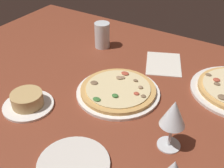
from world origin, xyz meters
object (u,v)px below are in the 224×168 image
paper_menu (164,64)px  side_plate (74,164)px  pizza_main (119,90)px  water_glass (102,37)px  wine_glass_far (173,115)px  ramekin_on_saucer (28,101)px

paper_menu → side_plate: bearing=67.1°
pizza_main → water_glass: water_glass is taller
pizza_main → side_plate: 33.39cm
side_plate → pizza_main: bearing=-79.4°
wine_glass_far → paper_menu: bearing=-64.7°
ramekin_on_saucer → side_plate: bearing=157.8°
pizza_main → ramekin_on_saucer: bearing=45.8°
ramekin_on_saucer → side_plate: size_ratio=0.87×
side_plate → paper_menu: 59.08cm
pizza_main → ramekin_on_saucer: (21.14, 21.71, 0.94)cm
wine_glass_far → side_plate: (18.05, 19.33, -10.61)cm
ramekin_on_saucer → water_glass: bearing=-86.7°
pizza_main → water_glass: 35.41cm
ramekin_on_saucer → pizza_main: bearing=-134.2°
pizza_main → paper_menu: bearing=-101.5°
side_plate → ramekin_on_saucer: bearing=-22.2°
pizza_main → paper_menu: pizza_main is taller
water_glass → paper_menu: bearing=-179.3°
pizza_main → ramekin_on_saucer: ramekin_on_saucer is taller
ramekin_on_saucer → paper_menu: ramekin_on_saucer is taller
ramekin_on_saucer → water_glass: size_ratio=1.48×
wine_glass_far → side_plate: wine_glass_far is taller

